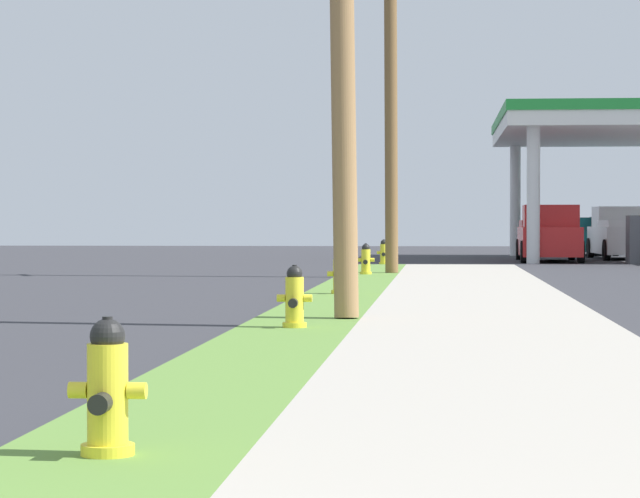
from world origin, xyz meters
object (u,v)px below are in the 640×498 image
(car_teal_by_far_pump, at_px, (591,238))
(truck_white_at_forecourt, at_px, (623,235))
(fire_hydrant_nearest, at_px, (107,395))
(fire_hydrant_second, at_px, (294,300))
(fire_hydrant_third, at_px, (339,275))
(fire_hydrant_fifth, at_px, (384,253))
(fire_hydrant_fourth, at_px, (366,261))
(utility_pole_background, at_px, (391,67))
(truck_red_on_apron, at_px, (549,235))

(car_teal_by_far_pump, xyz_separation_m, truck_white_at_forecourt, (0.54, -6.41, 0.19))
(fire_hydrant_nearest, xyz_separation_m, car_teal_by_far_pump, (8.03, 53.14, 0.28))
(fire_hydrant_nearest, relative_size, fire_hydrant_second, 1.00)
(fire_hydrant_second, height_order, truck_white_at_forecourt, truck_white_at_forecourt)
(fire_hydrant_third, distance_m, truck_white_at_forecourt, 30.47)
(fire_hydrant_nearest, bearing_deg, fire_hydrant_fifth, 89.89)
(fire_hydrant_second, height_order, fire_hydrant_third, same)
(fire_hydrant_second, xyz_separation_m, fire_hydrant_third, (-0.04, 8.11, 0.00))
(fire_hydrant_third, distance_m, fire_hydrant_fourth, 9.44)
(utility_pole_background, bearing_deg, fire_hydrant_second, -91.47)
(fire_hydrant_third, bearing_deg, truck_red_on_apron, 77.77)
(fire_hydrant_fourth, distance_m, car_teal_by_far_pump, 27.41)
(fire_hydrant_second, distance_m, utility_pole_background, 19.31)
(car_teal_by_far_pump, xyz_separation_m, truck_red_on_apron, (-2.49, -10.10, 0.19))
(fire_hydrant_second, bearing_deg, fire_hydrant_third, 90.31)
(truck_white_at_forecourt, bearing_deg, fire_hydrant_fourth, -113.50)
(fire_hydrant_third, height_order, car_teal_by_far_pump, car_teal_by_far_pump)
(fire_hydrant_second, distance_m, truck_red_on_apron, 34.10)
(fire_hydrant_nearest, xyz_separation_m, fire_hydrant_fifth, (0.06, 35.28, 0.00))
(fire_hydrant_second, distance_m, truck_white_at_forecourt, 38.30)
(car_teal_by_far_pump, height_order, truck_white_at_forecourt, truck_white_at_forecourt)
(fire_hydrant_nearest, relative_size, fire_hydrant_fifth, 1.00)
(fire_hydrant_nearest, height_order, fire_hydrant_fourth, same)
(fire_hydrant_second, bearing_deg, fire_hydrant_fourth, 90.25)
(truck_white_at_forecourt, bearing_deg, fire_hydrant_third, -106.34)
(truck_red_on_apron, bearing_deg, fire_hydrant_fourth, -109.08)
(fire_hydrant_nearest, height_order, fire_hydrant_third, same)
(fire_hydrant_third, bearing_deg, fire_hydrant_fourth, 90.20)
(fire_hydrant_second, relative_size, fire_hydrant_third, 1.00)
(fire_hydrant_fourth, height_order, car_teal_by_far_pump, car_teal_by_far_pump)
(car_teal_by_far_pump, relative_size, truck_red_on_apron, 0.83)
(utility_pole_background, height_order, truck_red_on_apron, utility_pole_background)
(utility_pole_background, xyz_separation_m, truck_red_on_apron, (5.01, 14.95, -4.32))
(car_teal_by_far_pump, distance_m, truck_red_on_apron, 10.40)
(fire_hydrant_fourth, distance_m, utility_pole_background, 4.96)
(fire_hydrant_second, distance_m, fire_hydrant_fifth, 25.90)
(truck_red_on_apron, bearing_deg, truck_white_at_forecourt, 50.55)
(fire_hydrant_fourth, relative_size, fire_hydrant_fifth, 1.00)
(fire_hydrant_third, bearing_deg, fire_hydrant_nearest, -89.99)
(fire_hydrant_fourth, height_order, truck_red_on_apron, truck_red_on_apron)
(fire_hydrant_fifth, height_order, truck_white_at_forecourt, truck_white_at_forecourt)
(fire_hydrant_fifth, bearing_deg, fire_hydrant_third, -90.21)
(fire_hydrant_nearest, bearing_deg, fire_hydrant_second, 89.74)
(utility_pole_background, xyz_separation_m, truck_white_at_forecourt, (8.05, 18.63, -4.32))
(fire_hydrant_nearest, bearing_deg, truck_white_at_forecourt, 79.61)
(utility_pole_background, distance_m, truck_red_on_apron, 16.35)
(fire_hydrant_fifth, bearing_deg, fire_hydrant_second, -90.05)
(fire_hydrant_fifth, bearing_deg, utility_pole_background, -86.36)
(fire_hydrant_fourth, xyz_separation_m, car_teal_by_far_pump, (8.06, 26.20, 0.28))
(fire_hydrant_third, bearing_deg, car_teal_by_far_pump, 77.30)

